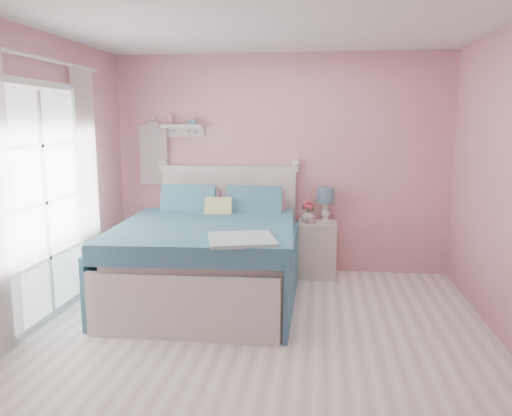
% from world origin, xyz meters
% --- Properties ---
extents(floor, '(4.50, 4.50, 0.00)m').
position_xyz_m(floor, '(0.00, 0.00, 0.00)').
color(floor, beige).
rests_on(floor, ground).
extents(room_shell, '(4.50, 4.50, 4.50)m').
position_xyz_m(room_shell, '(0.00, 0.00, 1.58)').
color(room_shell, pink).
rests_on(room_shell, floor).
extents(bed, '(1.83, 2.24, 1.27)m').
position_xyz_m(bed, '(-0.63, 1.15, 0.42)').
color(bed, silver).
rests_on(bed, floor).
extents(nightstand, '(0.45, 0.44, 0.65)m').
position_xyz_m(nightstand, '(0.46, 2.01, 0.33)').
color(nightstand, beige).
rests_on(nightstand, floor).
extents(table_lamp, '(0.20, 0.20, 0.40)m').
position_xyz_m(table_lamp, '(0.55, 2.08, 0.93)').
color(table_lamp, white).
rests_on(table_lamp, nightstand).
extents(vase, '(0.19, 0.19, 0.16)m').
position_xyz_m(vase, '(0.35, 2.00, 0.73)').
color(vase, silver).
rests_on(vase, nightstand).
extents(teacup, '(0.11, 0.11, 0.07)m').
position_xyz_m(teacup, '(0.39, 1.90, 0.68)').
color(teacup, pink).
rests_on(teacup, nightstand).
extents(roses, '(0.14, 0.11, 0.12)m').
position_xyz_m(roses, '(0.35, 1.99, 0.85)').
color(roses, '#C54356').
rests_on(roses, vase).
extents(wall_shelf, '(0.50, 0.15, 0.25)m').
position_xyz_m(wall_shelf, '(-1.18, 2.19, 1.73)').
color(wall_shelf, silver).
rests_on(wall_shelf, room_shell).
extents(hanging_dress, '(0.34, 0.03, 0.72)m').
position_xyz_m(hanging_dress, '(-1.55, 2.18, 1.40)').
color(hanging_dress, white).
rests_on(hanging_dress, room_shell).
extents(french_door, '(0.04, 1.32, 2.16)m').
position_xyz_m(french_door, '(-1.97, 0.40, 1.07)').
color(french_door, silver).
rests_on(french_door, floor).
extents(curtain_far, '(0.04, 0.40, 2.32)m').
position_xyz_m(curtain_far, '(-1.92, 1.14, 1.18)').
color(curtain_far, white).
rests_on(curtain_far, floor).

